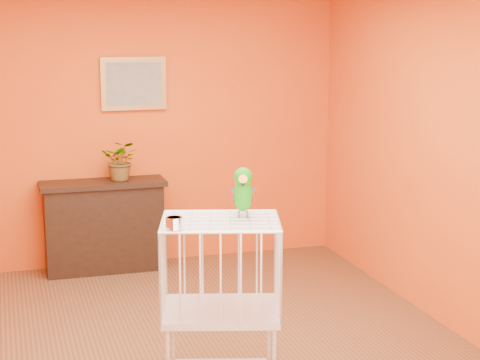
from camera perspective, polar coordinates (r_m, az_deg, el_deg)
name	(u,v)px	position (r m, az deg, el deg)	size (l,w,h in m)	color
ground	(190,347)	(5.94, -3.60, -11.75)	(4.50, 4.50, 0.00)	brown
room_shell	(187,130)	(5.52, -3.80, 3.59)	(4.50, 4.50, 4.50)	#DE5B14
console_cabinet	(104,226)	(7.66, -9.65, -3.25)	(1.16, 0.42, 0.86)	black
potted_plant	(122,166)	(7.52, -8.37, 1.02)	(0.34, 0.38, 0.30)	#26722D
framed_picture	(134,84)	(7.67, -7.57, 6.81)	(0.62, 0.04, 0.50)	#A67B3B
birdcage	(221,303)	(5.09, -1.38, -8.71)	(0.84, 0.72, 1.11)	silver
feed_cup	(174,223)	(4.72, -4.71, -3.07)	(0.10, 0.10, 0.07)	silver
parrot	(243,192)	(4.97, 0.22, -0.84)	(0.17, 0.30, 0.33)	#59544C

